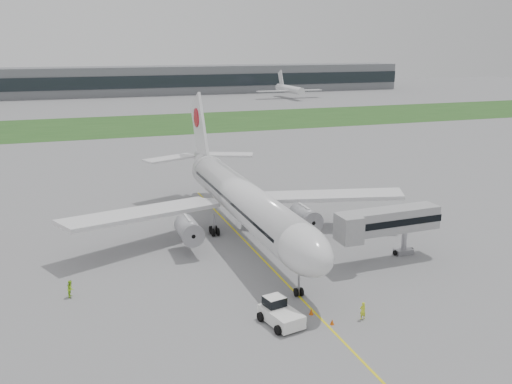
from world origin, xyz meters
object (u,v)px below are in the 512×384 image
object	(u,v)px
ground_crew_near	(363,311)
jet_bridge	(383,222)
airliner	(241,197)
pushback_tug	(279,312)

from	to	relation	value
ground_crew_near	jet_bridge	bearing A→B (deg)	-130.46
ground_crew_near	airliner	bearing A→B (deg)	-84.99
jet_bridge	airliner	bearing A→B (deg)	132.38
pushback_tug	jet_bridge	size ratio (longest dim) A/B	0.35
pushback_tug	airliner	bearing A→B (deg)	68.58
airliner	pushback_tug	distance (m)	25.44
pushback_tug	ground_crew_near	size ratio (longest dim) A/B	2.82
airliner	pushback_tug	size ratio (longest dim) A/B	10.83
jet_bridge	ground_crew_near	bearing A→B (deg)	-130.07
jet_bridge	ground_crew_near	size ratio (longest dim) A/B	7.95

